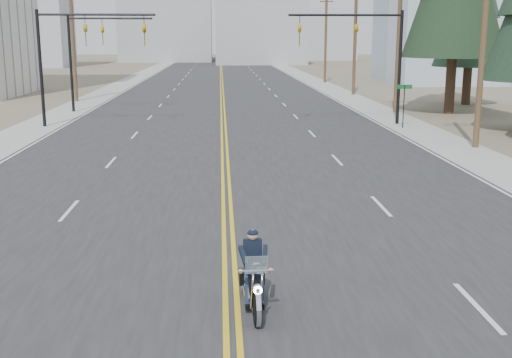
{
  "coord_description": "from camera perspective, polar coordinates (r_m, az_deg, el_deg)",
  "views": [
    {
      "loc": [
        -0.17,
        -7.88,
        5.39
      ],
      "look_at": [
        0.77,
        9.19,
        1.6
      ],
      "focal_mm": 45.0,
      "sensor_mm": 36.0,
      "label": 1
    }
  ],
  "objects": [
    {
      "name": "haze_bldg_c",
      "position": [
        124.59,
        16.11,
        13.69
      ],
      "size": [
        16.0,
        12.0,
        18.0
      ],
      "primitive_type": "cube",
      "color": "#B7BCC6",
      "rests_on": "ground"
    },
    {
      "name": "utility_pole_left",
      "position": [
        57.22,
        -15.98,
        12.12
      ],
      "size": [
        2.2,
        0.3,
        10.5
      ],
      "color": "brown",
      "rests_on": "ground"
    },
    {
      "name": "motorcyclist",
      "position": [
        12.93,
        -0.19,
        -8.29
      ],
      "size": [
        0.95,
        2.08,
        1.6
      ],
      "primitive_type": null,
      "rotation": [
        0.0,
        0.0,
        3.18
      ],
      "color": "black",
      "rests_on": "ground"
    },
    {
      "name": "haze_bldg_a",
      "position": [
        127.84,
        -19.61,
        14.32
      ],
      "size": [
        14.0,
        12.0,
        22.0
      ],
      "primitive_type": "cube",
      "color": "#B7BCC6",
      "rests_on": "ground"
    },
    {
      "name": "utility_pole_d",
      "position": [
        62.19,
        8.81,
        12.91
      ],
      "size": [
        2.2,
        0.3,
        11.5
      ],
      "color": "brown",
      "rests_on": "ground"
    },
    {
      "name": "haze_bldg_d",
      "position": [
        148.55,
        -8.02,
        15.33
      ],
      "size": [
        20.0,
        15.0,
        26.0
      ],
      "primitive_type": "cube",
      "color": "#ADB2B7",
      "rests_on": "ground"
    },
    {
      "name": "haze_bldg_e",
      "position": [
        159.88,
        6.03,
        12.66
      ],
      "size": [
        14.0,
        14.0,
        12.0
      ],
      "primitive_type": "cube",
      "color": "#B7BCC6",
      "rests_on": "ground"
    },
    {
      "name": "street_sign",
      "position": [
        39.6,
        13.03,
        6.99
      ],
      "size": [
        0.9,
        0.06,
        2.62
      ],
      "color": "black",
      "rests_on": "ground"
    },
    {
      "name": "road",
      "position": [
        78.07,
        -3.07,
        8.53
      ],
      "size": [
        20.0,
        200.0,
        0.01
      ],
      "primitive_type": "cube",
      "color": "#303033",
      "rests_on": "ground"
    },
    {
      "name": "traffic_mast_left",
      "position": [
        40.84,
        -15.94,
        11.4
      ],
      "size": [
        7.1,
        0.26,
        7.0
      ],
      "color": "black",
      "rests_on": "ground"
    },
    {
      "name": "traffic_mast_right",
      "position": [
        40.92,
        9.96,
        11.69
      ],
      "size": [
        7.1,
        0.26,
        7.0
      ],
      "color": "black",
      "rests_on": "ground"
    },
    {
      "name": "sidewalk_left",
      "position": [
        78.88,
        -11.54,
        8.34
      ],
      "size": [
        3.0,
        200.0,
        0.01
      ],
      "primitive_type": "cube",
      "color": "#A5A5A0",
      "rests_on": "ground"
    },
    {
      "name": "utility_pole_c",
      "position": [
        47.6,
        12.58,
        12.62
      ],
      "size": [
        2.2,
        0.3,
        11.0
      ],
      "color": "brown",
      "rests_on": "ground"
    },
    {
      "name": "traffic_mast_far",
      "position": [
        48.75,
        -14.27,
        11.52
      ],
      "size": [
        6.1,
        0.26,
        7.0
      ],
      "color": "black",
      "rests_on": "ground"
    },
    {
      "name": "sidewalk_right",
      "position": [
        78.93,
        5.4,
        8.54
      ],
      "size": [
        3.0,
        200.0,
        0.01
      ],
      "primitive_type": "cube",
      "color": "#A5A5A0",
      "rests_on": "ground"
    },
    {
      "name": "utility_pole_b",
      "position": [
        33.38,
        19.65,
        12.82
      ],
      "size": [
        2.2,
        0.3,
        11.5
      ],
      "color": "brown",
      "rests_on": "ground"
    },
    {
      "name": "utility_pole_e",
      "position": [
        78.9,
        6.22,
        12.68
      ],
      "size": [
        2.2,
        0.3,
        11.0
      ],
      "color": "brown",
      "rests_on": "ground"
    },
    {
      "name": "haze_bldg_b",
      "position": [
        133.14,
        0.36,
        13.2
      ],
      "size": [
        18.0,
        14.0,
        14.0
      ],
      "primitive_type": "cube",
      "color": "#ADB2B7",
      "rests_on": "ground"
    }
  ]
}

